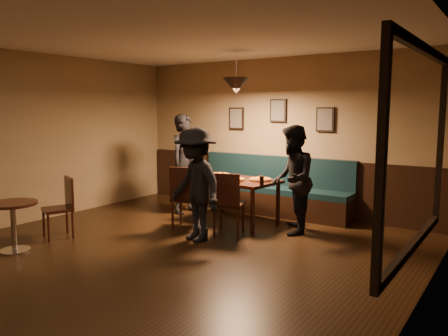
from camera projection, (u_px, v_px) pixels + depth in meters
name	position (u px, v px, depth m)	size (l,w,h in m)	color
floor	(145.00, 262.00, 5.45)	(7.00, 7.00, 0.00)	black
ceiling	(140.00, 27.00, 5.08)	(7.00, 7.00, 0.00)	silver
wall_back	(279.00, 135.00, 8.13)	(6.00, 6.00, 0.00)	#8C704F
wall_left	(4.00, 140.00, 6.94)	(7.00, 7.00, 0.00)	#8C704F
wall_right	(411.00, 167.00, 3.59)	(7.00, 7.00, 0.00)	#8C704F
wainscot	(277.00, 184.00, 8.23)	(5.88, 0.06, 1.00)	black
booth_bench	(270.00, 186.00, 8.00)	(3.00, 0.60, 1.00)	#0F232D
window_frame	(418.00, 150.00, 4.01)	(0.06, 2.56, 1.86)	black
window_glass	(415.00, 150.00, 4.03)	(2.40, 2.40, 0.00)	black
picture_left	(236.00, 118.00, 8.57)	(0.32, 0.04, 0.42)	black
picture_center	(278.00, 111.00, 8.05)	(0.32, 0.04, 0.42)	black
picture_right	(325.00, 119.00, 7.57)	(0.32, 0.04, 0.42)	black
pendant_lamp	(236.00, 86.00, 7.12)	(0.44, 0.44, 0.25)	black
dining_table	(236.00, 201.00, 7.37)	(1.36, 0.87, 0.73)	black
chair_near_left	(188.00, 197.00, 6.98)	(0.44, 0.44, 1.00)	black
chair_near_right	(229.00, 203.00, 6.65)	(0.42, 0.42, 0.95)	black
diner_left	(185.00, 164.00, 8.01)	(0.65, 0.43, 1.78)	black
diner_right	(292.00, 180.00, 6.67)	(0.80, 0.62, 1.64)	black
diner_front	(195.00, 185.00, 6.28)	(1.05, 0.60, 1.62)	black
pizza_a	(220.00, 175.00, 7.68)	(0.38, 0.38, 0.04)	orange
pizza_b	(233.00, 179.00, 7.18)	(0.38, 0.38, 0.04)	orange
pizza_c	(260.00, 179.00, 7.17)	(0.36, 0.36, 0.04)	orange
soda_glass	(262.00, 181.00, 6.72)	(0.07, 0.07, 0.14)	black
tabasco_bottle	(260.00, 178.00, 7.02)	(0.03, 0.03, 0.12)	#9D2405
napkin_a	(216.00, 174.00, 7.90)	(0.14, 0.14, 0.01)	#1D6E24
napkin_b	(198.00, 178.00, 7.44)	(0.14, 0.14, 0.01)	#1D6E39
cutlery_set	(225.00, 182.00, 6.99)	(0.02, 0.20, 0.00)	silver
cafe_table	(14.00, 227.00, 5.83)	(0.63, 0.63, 0.66)	black
cafe_chair_far	(57.00, 208.00, 6.47)	(0.39, 0.39, 0.88)	black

